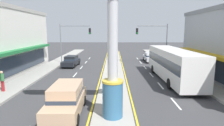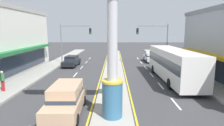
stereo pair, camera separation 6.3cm
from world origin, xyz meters
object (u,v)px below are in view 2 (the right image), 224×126
object	(u,v)px
district_sign	(112,41)
traffic_light_left_side	(72,37)
sedan_near_left_lane	(72,61)
pedestrian_near_kerb	(2,80)
traffic_light_right_side	(156,37)
bus_far_right_lane	(173,63)
suv_near_right_lane	(66,99)
sedan_mid_left_lane	(150,57)

from	to	relation	value
district_sign	traffic_light_left_side	size ratio (longest dim) A/B	1.36
district_sign	sedan_near_left_lane	size ratio (longest dim) A/B	1.92
sedan_near_left_lane	pedestrian_near_kerb	xyz separation A→B (m)	(-2.98, -12.02, 0.37)
traffic_light_right_side	traffic_light_left_side	bearing A→B (deg)	178.44
bus_far_right_lane	pedestrian_near_kerb	distance (m)	15.94
bus_far_right_lane	sedan_near_left_lane	bearing A→B (deg)	148.00
suv_near_right_lane	bus_far_right_lane	world-z (taller)	bus_far_right_lane
sedan_mid_left_lane	bus_far_right_lane	bearing A→B (deg)	-90.00
district_sign	pedestrian_near_kerb	xyz separation A→B (m)	(-9.16, 4.43, -3.46)
district_sign	sedan_mid_left_lane	world-z (taller)	district_sign
bus_far_right_lane	sedan_mid_left_lane	world-z (taller)	bus_far_right_lane
suv_near_right_lane	sedan_mid_left_lane	world-z (taller)	suv_near_right_lane
suv_near_right_lane	sedan_near_left_lane	world-z (taller)	suv_near_right_lane
traffic_light_right_side	sedan_near_left_lane	bearing A→B (deg)	-171.40
sedan_near_left_lane	district_sign	bearing A→B (deg)	-69.42
suv_near_right_lane	sedan_mid_left_lane	size ratio (longest dim) A/B	1.08
traffic_light_left_side	bus_far_right_lane	distance (m)	16.29
traffic_light_left_side	traffic_light_right_side	xyz separation A→B (m)	(12.93, -0.35, 0.00)
pedestrian_near_kerb	traffic_light_right_side	bearing A→B (deg)	41.74
traffic_light_right_side	suv_near_right_lane	distance (m)	20.32
sedan_mid_left_lane	suv_near_right_lane	bearing A→B (deg)	-114.40
sedan_mid_left_lane	pedestrian_near_kerb	xyz separation A→B (m)	(-15.33, -16.16, 0.37)
bus_far_right_lane	sedan_mid_left_lane	distance (m)	11.91
traffic_light_left_side	bus_far_right_lane	size ratio (longest dim) A/B	0.55
district_sign	traffic_light_right_side	distance (m)	19.47
traffic_light_right_side	sedan_near_left_lane	world-z (taller)	traffic_light_right_side
traffic_light_left_side	bus_far_right_lane	world-z (taller)	traffic_light_left_side
suv_near_right_lane	bus_far_right_lane	xyz separation A→B (m)	(9.06, 8.11, 0.88)
traffic_light_left_side	pedestrian_near_kerb	world-z (taller)	traffic_light_left_side
traffic_light_left_side	pedestrian_near_kerb	bearing A→B (deg)	-100.66
traffic_light_left_side	traffic_light_right_side	size ratio (longest dim) A/B	1.00
suv_near_right_lane	sedan_near_left_lane	distance (m)	16.17
bus_far_right_lane	pedestrian_near_kerb	xyz separation A→B (m)	(-15.33, -4.30, -0.71)
traffic_light_left_side	sedan_mid_left_lane	bearing A→B (deg)	8.44
pedestrian_near_kerb	sedan_mid_left_lane	bearing A→B (deg)	46.51
district_sign	suv_near_right_lane	world-z (taller)	district_sign
bus_far_right_lane	suv_near_right_lane	bearing A→B (deg)	-138.17
district_sign	suv_near_right_lane	bearing A→B (deg)	167.86
district_sign	pedestrian_near_kerb	size ratio (longest dim) A/B	4.88
traffic_light_right_side	bus_far_right_lane	xyz separation A→B (m)	(-0.29, -9.63, -2.38)
traffic_light_right_side	pedestrian_near_kerb	world-z (taller)	traffic_light_right_side
pedestrian_near_kerb	bus_far_right_lane	bearing A→B (deg)	15.68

